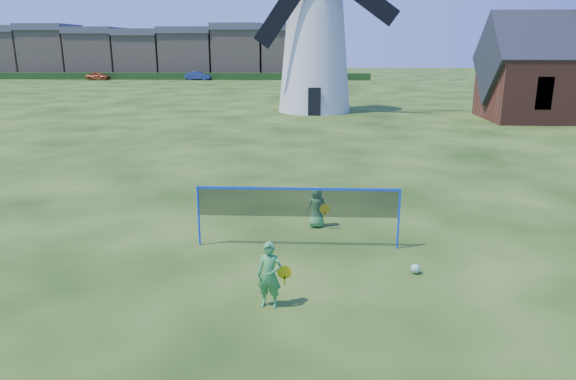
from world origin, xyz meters
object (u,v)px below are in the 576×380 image
(player_girl, at_px, (270,275))
(windmill, at_px, (315,34))
(badminton_net, at_px, (298,203))
(play_ball, at_px, (415,269))
(car_right, at_px, (198,76))
(car_left, at_px, (98,76))
(player_boy, at_px, (317,207))

(player_girl, bearing_deg, windmill, 100.12)
(badminton_net, relative_size, player_girl, 3.81)
(play_ball, xyz_separation_m, car_right, (-19.21, 66.55, 0.51))
(windmill, relative_size, play_ball, 74.52)
(badminton_net, height_order, play_ball, badminton_net)
(play_ball, height_order, car_left, car_left)
(windmill, xyz_separation_m, badminton_net, (-0.42, -28.20, -4.60))
(badminton_net, bearing_deg, car_left, 115.85)
(windmill, bearing_deg, player_girl, -91.58)
(windmill, bearing_deg, play_ball, -85.65)
(player_boy, height_order, play_ball, player_boy)
(player_girl, relative_size, car_right, 0.35)
(player_girl, height_order, play_ball, player_girl)
(car_right, bearing_deg, car_left, 100.93)
(badminton_net, xyz_separation_m, car_right, (-16.53, 65.05, -0.52))
(player_boy, xyz_separation_m, play_ball, (2.19, -3.02, -0.47))
(windmill, xyz_separation_m, player_girl, (-0.86, -31.38, -5.07))
(player_girl, bearing_deg, car_right, 114.96)
(windmill, height_order, player_girl, windmill)
(windmill, height_order, play_ball, windmill)
(play_ball, height_order, car_right, car_right)
(player_boy, bearing_deg, car_left, -77.03)
(badminton_net, height_order, car_right, badminton_net)
(badminton_net, bearing_deg, play_ball, -29.16)
(play_ball, xyz_separation_m, car_left, (-33.66, 65.43, 0.48))
(windmill, height_order, car_left, windmill)
(player_boy, distance_m, play_ball, 3.76)
(player_boy, distance_m, car_right, 65.77)
(car_right, bearing_deg, windmill, -148.81)
(player_girl, xyz_separation_m, car_left, (-30.53, 67.11, -0.08))
(windmill, relative_size, player_girl, 12.35)
(badminton_net, xyz_separation_m, player_girl, (-0.44, -3.18, -0.48))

